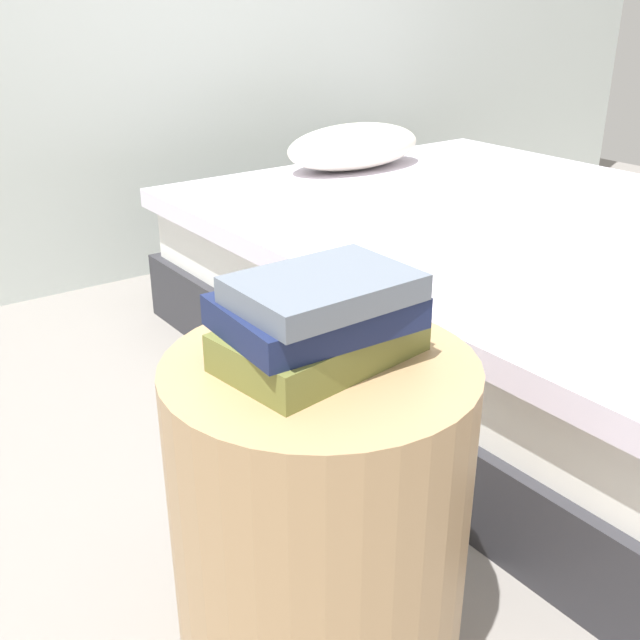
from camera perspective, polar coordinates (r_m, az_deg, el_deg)
bed at (r=2.38m, az=14.42°, el=2.38°), size 1.56×2.03×0.62m
side_table at (r=1.26m, az=0.00°, el=-14.91°), size 0.47×0.47×0.57m
book_olive at (r=1.10m, az=0.04°, el=-1.70°), size 0.31×0.22×0.06m
book_navy at (r=1.08m, az=-0.28°, el=0.68°), size 0.27×0.20×0.05m
book_slate at (r=1.05m, az=0.26°, el=2.40°), size 0.25×0.18×0.04m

